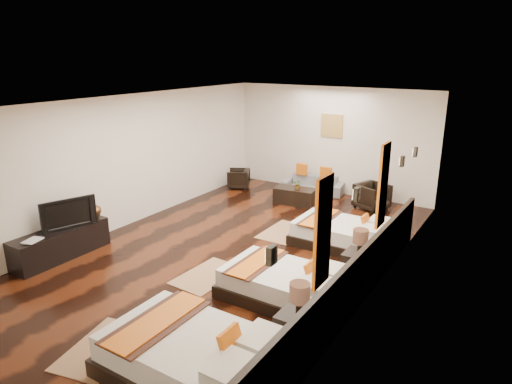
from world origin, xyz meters
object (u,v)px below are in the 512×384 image
Objects in this scene: tv_console at (61,243)px; table_plant at (298,184)px; bed_mid at (285,284)px; nightstand_a at (299,328)px; bed_far at (344,234)px; coffee_table at (295,196)px; tv at (67,213)px; bed_near at (197,358)px; figurine at (92,209)px; armchair_left at (239,179)px; armchair_right at (372,196)px; sofa at (313,185)px; nightstand_b at (359,264)px; book at (27,240)px.

tv_console is 5.51m from table_plant.
bed_mid reaches higher than tv_console.
nightstand_a is (0.75, -1.03, 0.09)m from bed_mid.
coffee_table is at bearing 138.25° from bed_far.
tv reaches higher than bed_mid.
bed_mid is 4.25m from tv.
bed_near is 4.65m from figurine.
armchair_left is at bearing 16.82° from tv.
bed_mid is at bearing 2.24° from figurine.
armchair_right is (-0.24, 2.41, 0.07)m from bed_far.
bed_near is at bearing -72.93° from table_plant.
bed_mid reaches higher than armchair_left.
nightstand_b is at bearing -66.41° from sofa.
bed_mid is 1.89× the size of coffee_table.
table_plant is at bearing 67.87° from book.
bed_far is (-0.00, 4.48, -0.04)m from bed_near.
book is at bearing -111.17° from coffee_table.
armchair_left is at bearing 87.57° from tv_console.
bed_mid is 5.16× the size of figurine.
armchair_right reaches higher than sofa.
bed_near is 5.93× the size of figurine.
coffee_table is at bearing -4.94° from tv.
nightstand_a reaches higher than coffee_table.
sofa is 6.44× the size of table_plant.
sofa is at bearing 81.87° from armchair_left.
bed_far is 1.17× the size of sofa.
tv is at bearing 176.45° from nightstand_a.
armchair_left is (-4.71, 3.42, -0.06)m from nightstand_b.
bed_far is 1.46m from nightstand_b.
tv is at bearing 73.69° from tv_console.
book is at bearing -160.10° from bed_mid.
book is (0.00, -0.62, 0.29)m from tv_console.
tv is 1.41× the size of armchair_right.
tv reaches higher than coffee_table.
armchair_left is (0.23, 4.70, -0.47)m from figurine.
nightstand_a is 4.95m from tv_console.
tv reaches higher than nightstand_a.
nightstand_b is 2.95× the size of book.
tv_console is at bearing -120.11° from sofa.
bed_mid is at bearing -90.00° from bed_far.
armchair_right is 2.80× the size of table_plant.
table_plant is at bearing 137.60° from bed_far.
figurine is at bearing -29.71° from armchair_left.
armchair_right is (3.95, 6.29, -0.25)m from book.
nightstand_b is at bearing -143.35° from armchair_right.
tv is 6.34m from sofa.
tv_console is 5.44m from armchair_left.
bed_far is at bearing 120.90° from nightstand_b.
armchair_left is (0.18, 5.26, -0.57)m from tv.
armchair_left is at bearing -171.56° from sofa.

